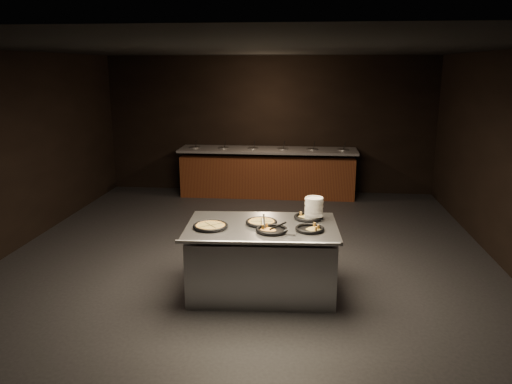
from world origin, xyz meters
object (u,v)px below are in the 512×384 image
plate_stack (314,209)px  pan_veggie_whole (210,226)px  serving_counter (262,260)px  pan_cheese_whole (261,222)px

plate_stack → pan_veggie_whole: plate_stack is taller
serving_counter → pan_cheese_whole: bearing=97.8°
serving_counter → pan_veggie_whole: pan_veggie_whole is taller
serving_counter → pan_cheese_whole: (-0.01, 0.06, 0.46)m
pan_veggie_whole → pan_cheese_whole: size_ratio=1.08×
pan_veggie_whole → pan_cheese_whole: 0.61m
serving_counter → pan_veggie_whole: size_ratio=4.47×
serving_counter → plate_stack: 0.90m
plate_stack → pan_veggie_whole: size_ratio=0.66×
pan_cheese_whole → pan_veggie_whole: bearing=-160.1°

